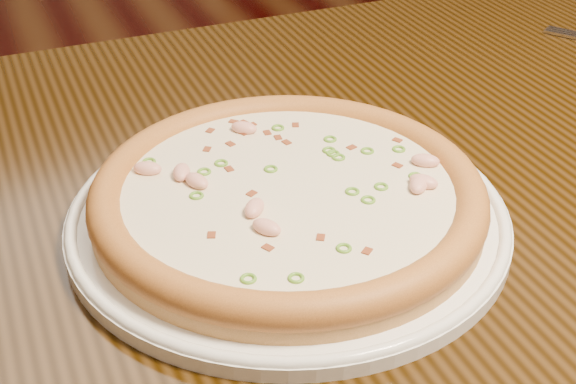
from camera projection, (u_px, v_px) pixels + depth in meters
name	position (u px, v px, depth m)	size (l,w,h in m)	color
hero_table	(380.00, 251.00, 0.79)	(1.20, 0.80, 0.75)	black
plate	(288.00, 214.00, 0.66)	(0.36, 0.36, 0.02)	white
pizza	(288.00, 195.00, 0.65)	(0.32, 0.32, 0.03)	tan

